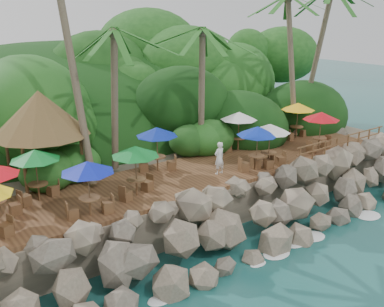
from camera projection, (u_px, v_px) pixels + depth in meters
ground at (272, 259)px, 20.16m from camera, size 140.00×140.00×0.00m
land_base at (108, 150)px, 32.11m from camera, size 32.00×25.20×2.10m
jungle_hill at (69, 141)px, 38.18m from camera, size 44.80×28.00×15.40m
seawall at (242, 220)px, 21.35m from camera, size 29.00×4.00×2.30m
terrace at (192, 175)px, 24.09m from camera, size 26.00×5.00×0.20m
jungle_foliage at (116, 168)px, 31.66m from camera, size 44.00×16.00×12.00m
foam_line at (267, 256)px, 20.39m from camera, size 25.20×0.80×0.06m
palapa at (40, 113)px, 22.00m from camera, size 4.72×4.72×4.60m
dining_clusters at (181, 141)px, 22.79m from camera, size 22.49×5.43×2.41m
railing at (343, 142)px, 27.51m from camera, size 8.30×0.10×1.00m
waiter at (219, 158)px, 23.73m from camera, size 0.66×0.46×1.75m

